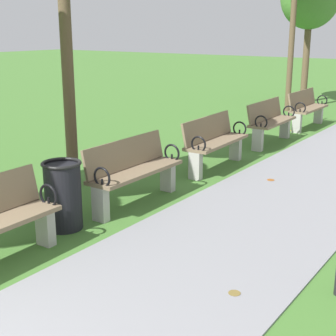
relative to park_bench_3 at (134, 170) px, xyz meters
name	(u,v)px	position (x,y,z in m)	size (l,w,h in m)	color
park_bench_3	(134,170)	(0.00, 0.00, 0.00)	(0.47, 1.60, 0.90)	#7A664C
park_bench_4	(215,141)	(0.00, 2.22, 0.00)	(0.53, 1.62, 0.90)	#7A664C
park_bench_5	(270,121)	(0.00, 4.56, 0.00)	(0.51, 1.61, 0.90)	#7A664C
park_bench_6	(307,108)	(0.00, 6.72, 0.00)	(0.48, 1.60, 0.90)	#7A664C
trash_bin	(63,195)	(-0.15, -1.17, -0.06)	(0.48, 0.48, 0.84)	black
scattered_leaves	(306,196)	(1.87, 1.63, -0.46)	(2.84, 14.24, 0.02)	gold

